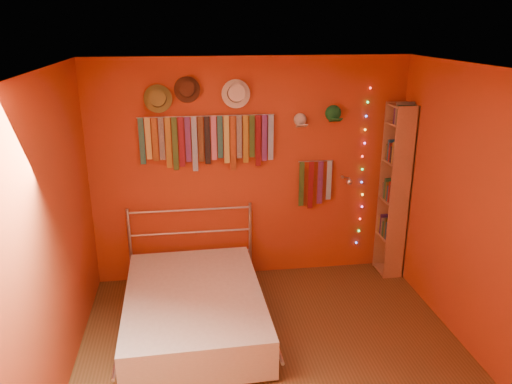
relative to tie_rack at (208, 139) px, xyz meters
name	(u,v)px	position (x,y,z in m)	size (l,w,h in m)	color
ground	(278,366)	(0.46, -1.68, -1.65)	(3.50, 3.50, 0.00)	brown
back_wall	(250,171)	(0.46, 0.07, -0.40)	(3.50, 0.02, 2.50)	#A13B19
right_wall	(486,222)	(2.21, -1.68, -0.40)	(0.02, 3.50, 2.50)	#A13B19
left_wall	(47,247)	(-1.29, -1.68, -0.40)	(0.02, 3.50, 2.50)	#A13B19
ceiling	(283,71)	(0.46, -1.68, 0.85)	(3.50, 3.50, 0.02)	white
tie_rack	(208,139)	(0.00, 0.00, 0.00)	(1.45, 0.03, 0.60)	#B8B8BD
small_tie_rack	(315,182)	(1.19, 0.00, -0.53)	(0.40, 0.03, 0.56)	#B8B8BD
fedora_olive	(158,98)	(-0.50, -0.03, 0.44)	(0.29, 0.16, 0.29)	olive
fedora_brown	(187,89)	(-0.20, -0.03, 0.53)	(0.27, 0.15, 0.27)	#452618
fedora_white	(236,93)	(0.31, -0.03, 0.48)	(0.30, 0.16, 0.30)	white
cap_white	(300,120)	(1.00, 0.01, 0.18)	(0.16, 0.20, 0.16)	silver
cap_green	(333,113)	(1.37, 0.01, 0.24)	(0.18, 0.22, 0.18)	#186C31
fairy_lights	(363,169)	(1.76, 0.03, -0.42)	(0.06, 0.02, 1.86)	#FF3333
reading_lamp	(348,181)	(1.53, -0.17, -0.49)	(0.07, 0.30, 0.09)	#B8B8BD
bookshelf	(398,191)	(2.12, -0.15, -0.63)	(0.25, 0.34, 2.00)	#9B6646
bed	(194,308)	(-0.23, -0.99, -1.43)	(1.41, 1.90, 0.91)	#B8B8BD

